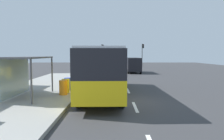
{
  "coord_description": "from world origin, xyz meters",
  "views": [
    {
      "loc": [
        -0.99,
        -11.98,
        2.83
      ],
      "look_at": [
        -1.0,
        5.58,
        1.5
      ],
      "focal_mm": 33.33,
      "sensor_mm": 36.0,
      "label": 1
    }
  ],
  "objects_px": {
    "white_van": "(133,64)",
    "recycling_bin_orange": "(63,87)",
    "bus": "(102,68)",
    "recycling_bin_blue": "(68,84)",
    "sedan_near": "(127,64)",
    "recycling_bin_yellow": "(66,86)",
    "bus_shelter": "(24,66)",
    "traffic_light_far_side": "(102,52)",
    "traffic_light_near_side": "(143,52)"
  },
  "relations": [
    {
      "from": "bus",
      "to": "recycling_bin_blue",
      "type": "xyz_separation_m",
      "value": [
        -2.49,
        0.32,
        -1.19
      ]
    },
    {
      "from": "white_van",
      "to": "traffic_light_near_side",
      "type": "bearing_deg",
      "value": 74.79
    },
    {
      "from": "bus",
      "to": "recycling_bin_blue",
      "type": "height_order",
      "value": "bus"
    },
    {
      "from": "bus",
      "to": "recycling_bin_yellow",
      "type": "bearing_deg",
      "value": -171.34
    },
    {
      "from": "white_van",
      "to": "recycling_bin_blue",
      "type": "relative_size",
      "value": 5.55
    },
    {
      "from": "bus",
      "to": "traffic_light_near_side",
      "type": "distance_m",
      "value": 30.49
    },
    {
      "from": "recycling_bin_yellow",
      "to": "bus_shelter",
      "type": "relative_size",
      "value": 0.24
    },
    {
      "from": "bus",
      "to": "traffic_light_near_side",
      "type": "xyz_separation_m",
      "value": [
        7.21,
        29.58,
        1.51
      ]
    },
    {
      "from": "white_van",
      "to": "recycling_bin_orange",
      "type": "distance_m",
      "value": 19.61
    },
    {
      "from": "recycling_bin_orange",
      "to": "bus_shelter",
      "type": "distance_m",
      "value": 2.74
    },
    {
      "from": "bus",
      "to": "recycling_bin_orange",
      "type": "bearing_deg",
      "value": -156.55
    },
    {
      "from": "traffic_light_near_side",
      "to": "bus_shelter",
      "type": "height_order",
      "value": "traffic_light_near_side"
    },
    {
      "from": "white_van",
      "to": "sedan_near",
      "type": "xyz_separation_m",
      "value": [
        0.1,
        13.63,
        -0.55
      ]
    },
    {
      "from": "recycling_bin_orange",
      "to": "white_van",
      "type": "bearing_deg",
      "value": 70.94
    },
    {
      "from": "traffic_light_near_side",
      "to": "recycling_bin_blue",
      "type": "bearing_deg",
      "value": -108.34
    },
    {
      "from": "traffic_light_near_side",
      "to": "recycling_bin_orange",
      "type": "bearing_deg",
      "value": -107.55
    },
    {
      "from": "recycling_bin_orange",
      "to": "bus_shelter",
      "type": "bearing_deg",
      "value": -161.49
    },
    {
      "from": "recycling_bin_yellow",
      "to": "bus_shelter",
      "type": "height_order",
      "value": "bus_shelter"
    },
    {
      "from": "recycling_bin_blue",
      "to": "bus",
      "type": "bearing_deg",
      "value": -7.35
    },
    {
      "from": "traffic_light_far_side",
      "to": "bus_shelter",
      "type": "relative_size",
      "value": 1.25
    },
    {
      "from": "sedan_near",
      "to": "recycling_bin_orange",
      "type": "relative_size",
      "value": 4.72
    },
    {
      "from": "bus",
      "to": "recycling_bin_blue",
      "type": "bearing_deg",
      "value": 172.65
    },
    {
      "from": "recycling_bin_yellow",
      "to": "traffic_light_near_side",
      "type": "bearing_deg",
      "value": 72.06
    },
    {
      "from": "recycling_bin_yellow",
      "to": "traffic_light_far_side",
      "type": "xyz_separation_m",
      "value": [
        1.1,
        30.76,
        2.67
      ]
    },
    {
      "from": "recycling_bin_blue",
      "to": "traffic_light_near_side",
      "type": "bearing_deg",
      "value": 71.66
    },
    {
      "from": "recycling_bin_yellow",
      "to": "traffic_light_near_side",
      "type": "height_order",
      "value": "traffic_light_near_side"
    },
    {
      "from": "bus",
      "to": "bus_shelter",
      "type": "bearing_deg",
      "value": -158.84
    },
    {
      "from": "bus",
      "to": "recycling_bin_orange",
      "type": "height_order",
      "value": "bus"
    },
    {
      "from": "traffic_light_far_side",
      "to": "recycling_bin_yellow",
      "type": "bearing_deg",
      "value": -92.05
    },
    {
      "from": "bus",
      "to": "bus_shelter",
      "type": "distance_m",
      "value": 5.05
    },
    {
      "from": "recycling_bin_blue",
      "to": "traffic_light_near_side",
      "type": "relative_size",
      "value": 0.19
    },
    {
      "from": "white_van",
      "to": "sedan_near",
      "type": "bearing_deg",
      "value": 89.57
    },
    {
      "from": "traffic_light_far_side",
      "to": "bus",
      "type": "bearing_deg",
      "value": -87.38
    },
    {
      "from": "sedan_near",
      "to": "recycling_bin_yellow",
      "type": "relative_size",
      "value": 4.72
    },
    {
      "from": "recycling_bin_blue",
      "to": "bus_shelter",
      "type": "relative_size",
      "value": 0.24
    },
    {
      "from": "white_van",
      "to": "recycling_bin_orange",
      "type": "bearing_deg",
      "value": -109.06
    },
    {
      "from": "recycling_bin_orange",
      "to": "traffic_light_near_side",
      "type": "bearing_deg",
      "value": 72.45
    },
    {
      "from": "recycling_bin_orange",
      "to": "recycling_bin_yellow",
      "type": "bearing_deg",
      "value": 90.0
    },
    {
      "from": "bus",
      "to": "sedan_near",
      "type": "xyz_separation_m",
      "value": [
        4.02,
        31.08,
        -1.05
      ]
    },
    {
      "from": "sedan_near",
      "to": "traffic_light_near_side",
      "type": "height_order",
      "value": "traffic_light_near_side"
    },
    {
      "from": "sedan_near",
      "to": "traffic_light_near_side",
      "type": "xyz_separation_m",
      "value": [
        3.2,
        -1.49,
        2.57
      ]
    },
    {
      "from": "white_van",
      "to": "recycling_bin_blue",
      "type": "bearing_deg",
      "value": -110.49
    },
    {
      "from": "white_van",
      "to": "traffic_light_far_side",
      "type": "height_order",
      "value": "traffic_light_far_side"
    },
    {
      "from": "bus",
      "to": "recycling_bin_yellow",
      "type": "distance_m",
      "value": 2.78
    },
    {
      "from": "recycling_bin_orange",
      "to": "traffic_light_near_side",
      "type": "relative_size",
      "value": 0.19
    },
    {
      "from": "sedan_near",
      "to": "traffic_light_far_side",
      "type": "xyz_separation_m",
      "value": [
        -5.4,
        -0.69,
        2.54
      ]
    },
    {
      "from": "sedan_near",
      "to": "traffic_light_near_side",
      "type": "bearing_deg",
      "value": -25.06
    },
    {
      "from": "bus",
      "to": "recycling_bin_orange",
      "type": "relative_size",
      "value": 11.65
    },
    {
      "from": "recycling_bin_yellow",
      "to": "bus_shelter",
      "type": "bearing_deg",
      "value": -146.93
    },
    {
      "from": "traffic_light_near_side",
      "to": "traffic_light_far_side",
      "type": "height_order",
      "value": "traffic_light_near_side"
    }
  ]
}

